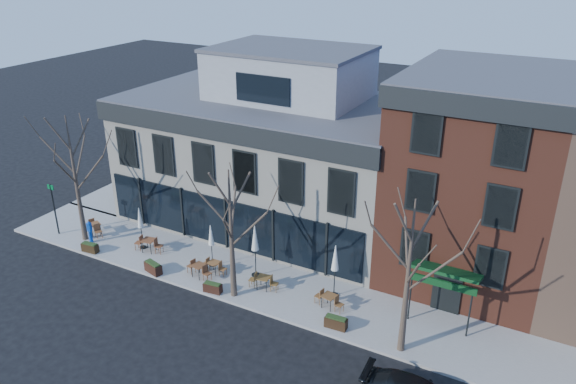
% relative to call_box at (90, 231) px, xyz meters
% --- Properties ---
extents(ground, '(120.00, 120.00, 0.00)m').
position_rel_call_box_xyz_m(ground, '(7.83, 3.34, -0.92)').
color(ground, black).
rests_on(ground, ground).
extents(sidewalk_front, '(33.50, 4.70, 0.15)m').
position_rel_call_box_xyz_m(sidewalk_front, '(11.08, 1.19, -0.84)').
color(sidewalk_front, gray).
rests_on(sidewalk_front, ground).
extents(sidewalk_side, '(4.50, 12.00, 0.15)m').
position_rel_call_box_xyz_m(sidewalk_side, '(-3.42, 9.34, -0.84)').
color(sidewalk_side, gray).
rests_on(sidewalk_side, ground).
extents(corner_building, '(18.39, 10.39, 11.10)m').
position_rel_call_box_xyz_m(corner_building, '(7.91, 8.40, 3.81)').
color(corner_building, silver).
rests_on(corner_building, ground).
extents(red_brick_building, '(8.20, 11.78, 11.18)m').
position_rel_call_box_xyz_m(red_brick_building, '(20.83, 8.32, 4.72)').
color(red_brick_building, brown).
rests_on(red_brick_building, ground).
extents(tree_corner, '(3.93, 3.98, 7.92)m').
position_rel_call_box_xyz_m(tree_corner, '(-0.65, 0.13, 3.33)').
color(tree_corner, '#382B21').
rests_on(tree_corner, sidewalk_front).
extents(tree_mid, '(3.50, 3.55, 7.04)m').
position_rel_call_box_xyz_m(tree_mid, '(10.84, -0.57, 2.88)').
color(tree_mid, '#382B21').
rests_on(tree_mid, sidewalk_front).
extents(tree_right, '(3.72, 3.77, 7.48)m').
position_rel_call_box_xyz_m(tree_right, '(19.84, -0.57, 3.10)').
color(tree_right, '#382B21').
rests_on(tree_right, sidewalk_front).
extents(sign_pole, '(0.50, 0.10, 3.40)m').
position_rel_call_box_xyz_m(sign_pole, '(-2.67, -0.16, 1.16)').
color(sign_pole, black).
rests_on(sign_pole, sidewalk_front).
extents(call_box, '(0.29, 0.29, 1.45)m').
position_rel_call_box_xyz_m(call_box, '(0.00, 0.00, 0.00)').
color(call_box, '#0C40A8').
rests_on(call_box, sidewalk_front).
extents(cafe_set_0, '(1.70, 1.06, 0.88)m').
position_rel_call_box_xyz_m(cafe_set_0, '(-0.60, 0.90, -0.31)').
color(cafe_set_0, brown).
rests_on(cafe_set_0, sidewalk_front).
extents(cafe_set_1, '(1.85, 0.85, 0.95)m').
position_rel_call_box_xyz_m(cafe_set_1, '(3.87, 0.84, -0.28)').
color(cafe_set_1, brown).
rests_on(cafe_set_1, sidewalk_front).
extents(cafe_set_2, '(1.74, 0.79, 0.90)m').
position_rel_call_box_xyz_m(cafe_set_2, '(8.18, 0.01, -0.31)').
color(cafe_set_2, brown).
rests_on(cafe_set_2, sidewalk_front).
extents(cafe_set_3, '(1.55, 0.63, 0.82)m').
position_rel_call_box_xyz_m(cafe_set_3, '(8.67, 0.73, -0.34)').
color(cafe_set_3, brown).
rests_on(cafe_set_3, sidewalk_front).
extents(cafe_set_4, '(1.69, 0.75, 0.87)m').
position_rel_call_box_xyz_m(cafe_set_4, '(11.88, 0.68, -0.32)').
color(cafe_set_4, brown).
rests_on(cafe_set_4, sidewalk_front).
extents(cafe_set_5, '(1.69, 0.76, 0.87)m').
position_rel_call_box_xyz_m(cafe_set_5, '(15.64, 0.80, -0.32)').
color(cafe_set_5, brown).
rests_on(cafe_set_5, sidewalk_front).
extents(umbrella_0, '(0.42, 0.42, 2.65)m').
position_rel_call_box_xyz_m(umbrella_0, '(3.26, 0.99, 1.11)').
color(umbrella_0, black).
rests_on(umbrella_0, sidewalk_front).
extents(umbrella_2, '(0.41, 0.41, 2.55)m').
position_rel_call_box_xyz_m(umbrella_2, '(8.12, 1.33, 1.04)').
color(umbrella_2, black).
rests_on(umbrella_2, sidewalk_front).
extents(umbrella_3, '(0.49, 0.49, 3.09)m').
position_rel_call_box_xyz_m(umbrella_3, '(10.85, 1.59, 1.41)').
color(umbrella_3, black).
rests_on(umbrella_3, sidewalk_front).
extents(umbrella_4, '(0.48, 0.48, 2.98)m').
position_rel_call_box_xyz_m(umbrella_4, '(15.44, 1.86, 1.34)').
color(umbrella_4, black).
rests_on(umbrella_4, sidewalk_front).
extents(planter_0, '(1.05, 0.51, 0.57)m').
position_rel_call_box_xyz_m(planter_0, '(0.82, -0.86, -0.48)').
color(planter_0, black).
rests_on(planter_0, sidewalk_front).
extents(planter_1, '(1.21, 0.73, 0.63)m').
position_rel_call_box_xyz_m(planter_1, '(5.67, -0.86, -0.45)').
color(planter_1, black).
rests_on(planter_1, sidewalk_front).
extents(planter_2, '(1.02, 0.50, 0.55)m').
position_rel_call_box_xyz_m(planter_2, '(9.70, -0.86, -0.49)').
color(planter_2, black).
rests_on(planter_2, sidewalk_front).
extents(planter_3, '(1.09, 0.48, 0.60)m').
position_rel_call_box_xyz_m(planter_3, '(16.61, -0.53, -0.47)').
color(planter_3, black).
rests_on(planter_3, sidewalk_front).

